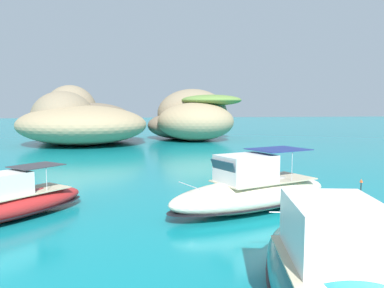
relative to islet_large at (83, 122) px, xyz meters
name	(u,v)px	position (x,y,z in m)	size (l,w,h in m)	color
islet_large	(83,122)	(0.00, 0.00, 0.00)	(25.80, 30.15, 9.66)	#756651
islet_small	(191,119)	(18.53, 2.23, 0.29)	(19.10, 21.98, 9.07)	#9E8966
motorboat_cream	(252,192)	(13.71, -44.18, -2.27)	(11.11, 6.64, 3.34)	beige
motorboat_red	(12,203)	(1.04, -43.52, -2.50)	(7.57, 7.64, 2.59)	red
channel_buoy	(360,198)	(20.58, -43.93, -2.99)	(0.56, 0.56, 1.48)	#E54C19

